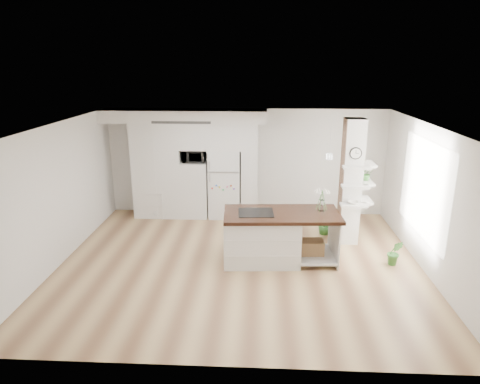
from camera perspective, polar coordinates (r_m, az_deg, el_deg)
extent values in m
cube|color=tan|center=(8.53, 0.00, -9.45)|extent=(7.00, 6.00, 0.01)
cube|color=white|center=(7.72, -0.01, 8.81)|extent=(7.00, 6.00, 0.04)
cube|color=silver|center=(10.92, 0.82, 4.01)|extent=(7.00, 0.04, 2.70)
cube|color=silver|center=(5.25, -1.74, -10.76)|extent=(7.00, 0.04, 2.70)
cube|color=silver|center=(8.91, -23.10, -0.36)|extent=(0.04, 6.00, 2.70)
cube|color=silver|center=(8.59, 24.01, -1.08)|extent=(0.04, 6.00, 2.70)
cube|color=silver|center=(10.94, -10.86, 2.92)|extent=(1.20, 0.65, 2.40)
cube|color=silver|center=(10.89, -5.98, 0.40)|extent=(0.65, 0.65, 1.42)
cube|color=silver|center=(10.58, -6.21, 7.50)|extent=(0.65, 0.65, 0.65)
cube|color=silver|center=(10.49, -2.12, 7.50)|extent=(0.85, 0.65, 0.65)
cube|color=silver|center=(10.63, 1.29, 2.82)|extent=(0.40, 0.65, 2.40)
cube|color=silver|center=(10.53, -7.54, 10.02)|extent=(4.00, 0.70, 0.30)
cube|color=#262626|center=(10.21, -7.86, 9.17)|extent=(1.40, 0.04, 0.06)
cube|color=white|center=(10.76, -2.05, 1.20)|extent=(0.78, 0.66, 1.75)
cube|color=#B2B2B7|center=(10.34, -2.24, 2.63)|extent=(0.78, 0.01, 0.03)
cube|color=silver|center=(9.36, 14.60, 1.25)|extent=(0.40, 0.40, 2.70)
cube|color=#A6785D|center=(9.32, 13.34, 1.28)|extent=(0.02, 0.40, 2.70)
cube|color=#A6785D|center=(9.56, 14.36, 1.59)|extent=(0.40, 0.02, 2.70)
cylinder|color=black|center=(9.01, 15.17, 5.01)|extent=(0.25, 0.03, 0.25)
cylinder|color=white|center=(8.99, 15.19, 4.98)|extent=(0.21, 0.01, 0.21)
plane|color=white|center=(8.81, 23.33, 0.45)|extent=(0.00, 2.40, 2.40)
cylinder|color=white|center=(8.06, 12.24, 4.59)|extent=(0.12, 0.12, 0.10)
cube|color=silver|center=(8.46, 2.85, -6.21)|extent=(1.51, 1.03, 0.94)
cube|color=silver|center=(8.73, 9.87, -8.19)|extent=(0.84, 0.99, 0.04)
cube|color=silver|center=(8.66, 12.43, -6.04)|extent=(0.09, 0.95, 0.94)
cube|color=#351B0F|center=(8.31, 5.60, -2.99)|extent=(2.29, 1.19, 0.07)
cube|color=black|center=(8.26, 2.13, -2.75)|extent=(0.70, 0.60, 0.01)
cube|color=#9C724B|center=(8.65, 9.55, -7.23)|extent=(0.47, 0.36, 0.28)
cylinder|color=white|center=(8.48, 10.81, -1.76)|extent=(0.12, 0.12, 0.22)
cube|color=silver|center=(11.13, -12.75, -1.62)|extent=(0.05, 0.32, 0.66)
cube|color=silver|center=(10.97, -10.14, -1.74)|extent=(0.05, 0.32, 0.66)
cube|color=silver|center=(10.95, -11.55, -0.12)|extent=(0.57, 0.35, 0.03)
cube|color=silver|center=(11.04, -11.46, -1.54)|extent=(0.54, 0.35, 0.03)
sphere|color=white|center=(11.08, -11.03, -2.53)|extent=(0.32, 0.32, 0.32)
imported|color=#37772F|center=(8.87, 19.94, -7.61)|extent=(0.32, 0.27, 0.52)
imported|color=#37772F|center=(9.98, 11.21, -4.11)|extent=(0.37, 0.37, 0.52)
imported|color=#2D2D2D|center=(10.63, -6.16, 4.77)|extent=(0.54, 0.37, 0.30)
imported|color=#37772F|center=(9.48, 16.52, 2.40)|extent=(0.27, 0.23, 0.30)
imported|color=white|center=(9.17, 14.80, -1.35)|extent=(0.22, 0.22, 0.05)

